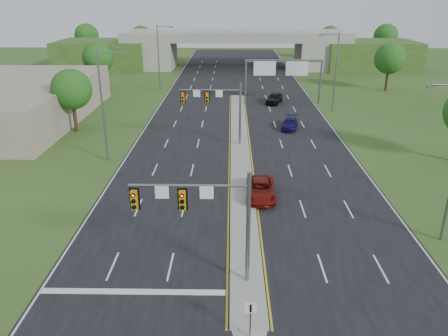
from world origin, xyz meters
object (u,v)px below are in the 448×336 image
at_px(signal_mast_far, 219,104).
at_px(keep_right_sign, 251,314).
at_px(overpass, 236,52).
at_px(car_far_c, 274,98).
at_px(car_far_b, 290,124).
at_px(car_far_a, 261,189).
at_px(signal_mast_near, 207,211).
at_px(sign_gantry, 283,69).

xyz_separation_m(signal_mast_far, keep_right_sign, (2.26, -29.45, -3.21)).
relative_size(overpass, car_far_c, 17.10).
distance_m(overpass, car_far_b, 48.97).
xyz_separation_m(keep_right_sign, car_far_c, (5.65, 49.72, -0.70)).
bearing_deg(keep_right_sign, overpass, 90.00).
bearing_deg(overpass, car_far_c, -80.78).
height_order(signal_mast_far, overpass, overpass).
height_order(car_far_b, car_far_c, car_far_c).
bearing_deg(car_far_b, signal_mast_far, -130.10).
distance_m(signal_mast_far, car_far_a, 14.47).
bearing_deg(car_far_b, car_far_c, 105.47).
relative_size(signal_mast_far, car_far_b, 1.58).
xyz_separation_m(signal_mast_near, car_far_b, (8.63, 31.61, -4.06)).
xyz_separation_m(signal_mast_near, sign_gantry, (8.95, 44.99, 0.51)).
relative_size(signal_mast_near, signal_mast_far, 1.00).
height_order(sign_gantry, car_far_a, sign_gantry).
relative_size(car_far_a, car_far_c, 1.10).
distance_m(signal_mast_near, sign_gantry, 45.88).
bearing_deg(sign_gantry, car_far_c, 165.09).
xyz_separation_m(signal_mast_far, car_far_c, (7.92, 20.27, -3.91)).
relative_size(keep_right_sign, car_far_c, 0.47).
xyz_separation_m(signal_mast_near, car_far_a, (3.76, 11.61, -3.99)).
relative_size(sign_gantry, car_far_c, 2.48).
distance_m(signal_mast_near, car_far_a, 12.84).
bearing_deg(keep_right_sign, sign_gantry, 82.30).
bearing_deg(car_far_c, overpass, 118.21).
height_order(signal_mast_near, car_far_b, signal_mast_near).
bearing_deg(sign_gantry, car_far_a, -98.83).
xyz_separation_m(keep_right_sign, car_far_a, (1.50, 16.07, -0.78)).
height_order(signal_mast_far, sign_gantry, signal_mast_far).
distance_m(keep_right_sign, sign_gantry, 50.04).
xyz_separation_m(sign_gantry, car_far_a, (-5.18, -33.38, -4.51)).
distance_m(car_far_b, car_far_c, 13.68).
bearing_deg(car_far_c, car_far_b, -68.01).
xyz_separation_m(car_far_a, car_far_c, (4.15, 33.66, 0.08)).
relative_size(car_far_a, car_far_b, 1.16).
height_order(signal_mast_near, keep_right_sign, signal_mast_near).
relative_size(overpass, car_far_a, 15.59).
bearing_deg(car_far_a, keep_right_sign, -93.66).
distance_m(signal_mast_near, keep_right_sign, 5.94).
bearing_deg(overpass, signal_mast_near, -91.62).
bearing_deg(overpass, car_far_a, -88.74).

